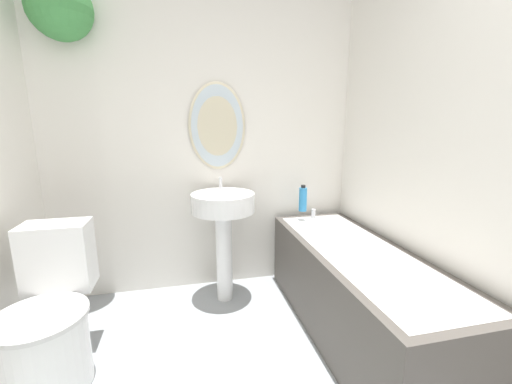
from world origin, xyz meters
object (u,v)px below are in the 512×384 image
(pedestal_sink, at_px, (223,217))
(shampoo_bottle, at_px, (303,199))
(bathtub, at_px, (356,290))
(toilet, at_px, (49,320))

(pedestal_sink, xyz_separation_m, shampoo_bottle, (0.67, 0.09, 0.08))
(pedestal_sink, relative_size, bathtub, 0.57)
(bathtub, distance_m, shampoo_bottle, 0.83)
(bathtub, bearing_deg, toilet, 178.62)
(toilet, xyz_separation_m, shampoo_bottle, (1.67, 0.65, 0.42))
(shampoo_bottle, bearing_deg, bathtub, -80.95)
(pedestal_sink, xyz_separation_m, bathtub, (0.78, -0.60, -0.37))
(toilet, distance_m, bathtub, 1.78)
(toilet, xyz_separation_m, pedestal_sink, (1.00, 0.56, 0.34))
(toilet, relative_size, bathtub, 0.48)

